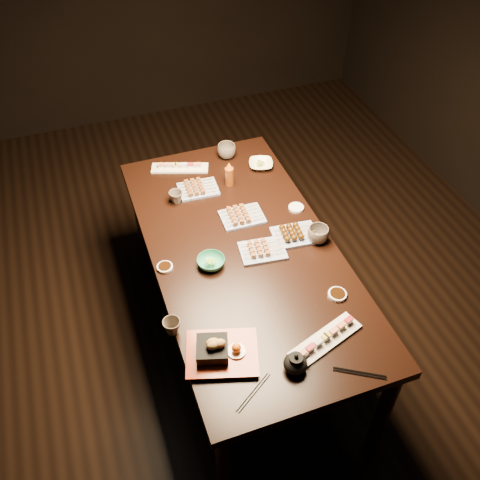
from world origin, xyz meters
The scene contains 23 objects.
ground centered at (0.00, 0.00, 0.00)m, with size 5.00×5.00×0.00m, color black.
dining_table centered at (-0.03, -0.15, 0.38)m, with size 0.90×1.80×0.75m, color black.
sushi_platter_near centered at (0.11, -0.78, 0.77)m, with size 0.35×0.10×0.04m, color white, non-canonical shape.
sushi_platter_far centered at (-0.16, 0.60, 0.77)m, with size 0.33×0.09×0.04m, color white, non-canonical shape.
yakitori_plate_center centered at (0.04, 0.07, 0.78)m, with size 0.22×0.16×0.06m, color #828EB6, non-canonical shape.
yakitori_plate_right centered at (0.05, -0.20, 0.78)m, with size 0.22×0.16×0.06m, color #828EB6, non-canonical shape.
yakitori_plate_left centered at (-0.11, 0.37, 0.78)m, with size 0.22×0.16×0.06m, color #828EB6, non-canonical shape.
tsukune_plate centered at (0.25, -0.15, 0.78)m, with size 0.23×0.17×0.06m, color #828EB6, non-canonical shape.
edamame_bowl_green centered at (-0.21, -0.20, 0.77)m, with size 0.14×0.14×0.04m, color #2E8C68.
edamame_bowl_cream centered at (0.30, 0.46, 0.77)m, with size 0.14×0.14×0.03m, color #FAF2CD.
tempura_tray centered at (-0.32, -0.70, 0.80)m, with size 0.30×0.24×0.11m, color black, non-canonical shape.
teacup_near_left centered at (-0.49, -0.51, 0.79)m, with size 0.08×0.08×0.07m, color brown.
teacup_mid_right centered at (0.35, -0.22, 0.79)m, with size 0.11×0.11×0.09m, color brown.
teacup_far_left centered at (-0.25, 0.32, 0.78)m, with size 0.07×0.07×0.07m, color brown.
teacup_far_right centered at (0.14, 0.62, 0.79)m, with size 0.11×0.11×0.09m, color brown.
teapot centered at (-0.06, -0.86, 0.80)m, with size 0.12×0.12×0.10m, color black, non-canonical shape.
condiment_bottle centered at (0.07, 0.37, 0.83)m, with size 0.05×0.05×0.15m, color brown.
sauce_dish_west centered at (-0.43, -0.14, 0.76)m, with size 0.08×0.08×0.01m, color white.
sauce_dish_east centered at (0.34, 0.04, 0.76)m, with size 0.08×0.08×0.01m, color white.
sauce_dish_se centered at (0.28, -0.57, 0.76)m, with size 0.09×0.09×0.02m, color white.
sauce_dish_nw centered at (-0.16, 0.37, 0.76)m, with size 0.08×0.08×0.01m, color white.
chopsticks_near centered at (-0.26, -0.90, 0.75)m, with size 0.21×0.02×0.01m, color black, non-canonical shape.
chopsticks_se centered at (0.18, -0.97, 0.75)m, with size 0.21×0.02×0.01m, color black, non-canonical shape.
Camera 1 is at (-0.67, -1.90, 2.66)m, focal length 40.00 mm.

